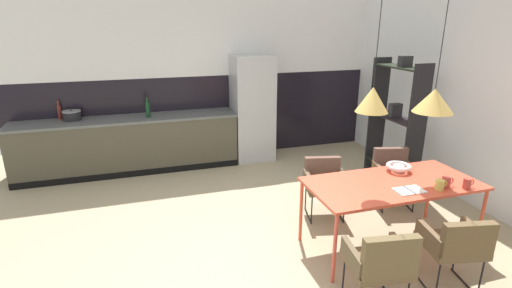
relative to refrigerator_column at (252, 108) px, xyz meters
name	(u,v)px	position (x,y,z in m)	size (l,w,h in m)	color
ground_plane	(266,263)	(-0.77, -3.07, -0.91)	(9.06, 9.06, 0.00)	tan
back_wall_splashback_dark	(205,117)	(-0.77, 0.36, -0.18)	(6.34, 0.12, 1.45)	black
back_wall_panel_upper	(201,32)	(-0.77, 0.36, 1.27)	(6.34, 0.12, 1.45)	silver
kitchen_counter	(130,145)	(-2.08, 0.00, -0.46)	(3.46, 0.63, 0.89)	#484334
refrigerator_column	(252,108)	(0.00, 0.00, 0.00)	(0.68, 0.60, 1.81)	#ADAFB2
dining_table	(392,186)	(0.59, -3.14, -0.19)	(1.79, 0.85, 0.76)	#D14B32
armchair_far_side	(324,179)	(0.26, -2.26, -0.43)	(0.57, 0.57, 0.72)	brown
armchair_near_window	(457,242)	(0.70, -3.94, -0.40)	(0.56, 0.56, 0.76)	brown
armchair_facing_counter	(393,170)	(1.25, -2.28, -0.42)	(0.57, 0.57, 0.75)	brown
armchair_by_stool	(382,260)	(-0.09, -3.97, -0.40)	(0.55, 0.54, 0.79)	brown
fruit_bowl	(399,167)	(0.83, -2.90, -0.10)	(0.27, 0.27, 0.08)	silver
open_book	(409,190)	(0.61, -3.37, -0.14)	(0.29, 0.19, 0.02)	white
mug_wide_latte	(446,182)	(1.03, -3.39, -0.10)	(0.14, 0.09, 0.11)	#B23D33
mug_white_ceramic	(440,185)	(0.92, -3.43, -0.10)	(0.14, 0.09, 0.10)	gold
mug_short_terracotta	(467,183)	(1.21, -3.48, -0.10)	(0.12, 0.08, 0.11)	#B23D33
cooking_pot	(72,115)	(-2.88, 0.11, 0.06)	(0.27, 0.27, 0.17)	black
bottle_oil_tall	(148,109)	(-1.75, -0.06, 0.11)	(0.07, 0.07, 0.32)	#0F3319
bottle_wine_green	(59,112)	(-3.07, 0.23, 0.10)	(0.06, 0.06, 0.29)	maroon
open_shelf_unit	(396,120)	(1.73, -1.62, 0.06)	(0.30, 0.94, 1.89)	black
pendant_lamp_over_table_near	(372,99)	(0.23, -3.16, 0.75)	(0.31, 0.31, 1.32)	black
pendant_lamp_over_table_far	(434,100)	(0.95, -3.15, 0.70)	(0.40, 0.40, 1.37)	black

